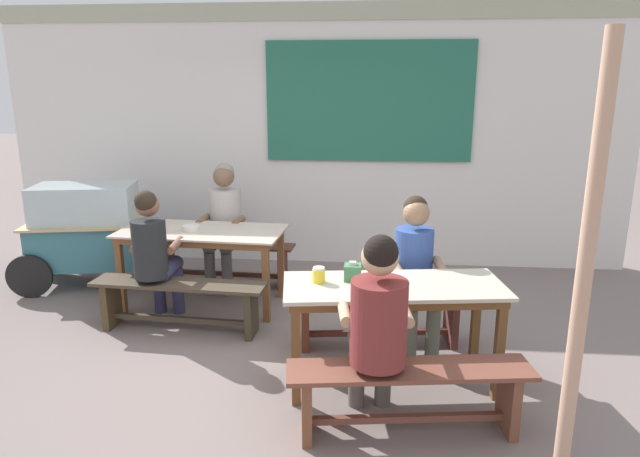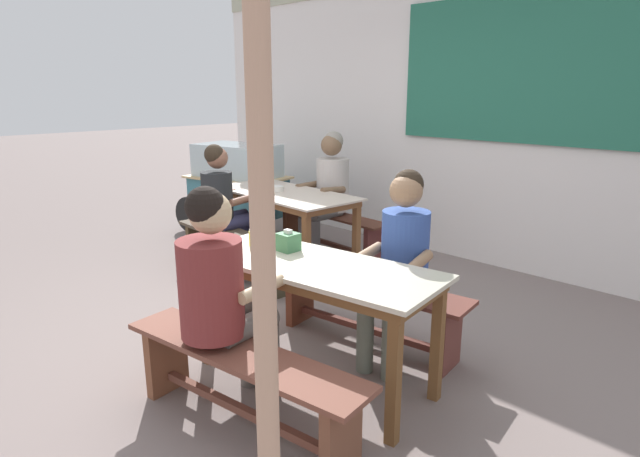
{
  "view_description": "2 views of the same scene",
  "coord_description": "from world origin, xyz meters",
  "px_view_note": "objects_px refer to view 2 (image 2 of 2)",
  "views": [
    {
      "loc": [
        0.69,
        -3.94,
        2.12
      ],
      "look_at": [
        0.28,
        0.46,
        0.98
      ],
      "focal_mm": 31.36,
      "sensor_mm": 36.0,
      "label": 1
    },
    {
      "loc": [
        2.98,
        -2.3,
        1.76
      ],
      "look_at": [
        0.36,
        0.34,
        0.78
      ],
      "focal_mm": 29.84,
      "sensor_mm": 36.0,
      "label": 2
    }
  ],
  "objects_px": {
    "person_right_near_table": "(400,255)",
    "tissue_box": "(288,242)",
    "condiment_jar": "(256,237)",
    "wooden_support_post": "(264,274)",
    "bench_near_front": "(242,377)",
    "soup_bowl": "(276,188)",
    "food_cart": "(237,182)",
    "person_near_front": "(220,286)",
    "bench_far_back": "(330,227)",
    "person_left_back_turned": "(225,201)",
    "bench_far_front": "(233,248)",
    "person_center_facing": "(329,186)",
    "dining_table_far": "(284,200)",
    "bench_near_back": "(368,303)",
    "dining_table_near": "(314,277)"
  },
  "relations": [
    {
      "from": "person_center_facing",
      "to": "bench_near_back",
      "type": "bearing_deg",
      "value": -38.45
    },
    {
      "from": "person_center_facing",
      "to": "food_cart",
      "type": "bearing_deg",
      "value": -176.64
    },
    {
      "from": "bench_near_front",
      "to": "condiment_jar",
      "type": "bearing_deg",
      "value": 135.5
    },
    {
      "from": "condiment_jar",
      "to": "soup_bowl",
      "type": "relative_size",
      "value": 0.71
    },
    {
      "from": "food_cart",
      "to": "bench_near_front",
      "type": "bearing_deg",
      "value": -36.44
    },
    {
      "from": "condiment_jar",
      "to": "wooden_support_post",
      "type": "relative_size",
      "value": 0.05
    },
    {
      "from": "person_center_facing",
      "to": "wooden_support_post",
      "type": "distance_m",
      "value": 3.95
    },
    {
      "from": "food_cart",
      "to": "soup_bowl",
      "type": "height_order",
      "value": "food_cart"
    },
    {
      "from": "bench_near_back",
      "to": "person_near_front",
      "type": "height_order",
      "value": "person_near_front"
    },
    {
      "from": "bench_far_front",
      "to": "food_cart",
      "type": "height_order",
      "value": "food_cart"
    },
    {
      "from": "wooden_support_post",
      "to": "person_center_facing",
      "type": "bearing_deg",
      "value": 130.84
    },
    {
      "from": "person_left_back_turned",
      "to": "person_near_front",
      "type": "relative_size",
      "value": 0.97
    },
    {
      "from": "bench_near_front",
      "to": "wooden_support_post",
      "type": "xyz_separation_m",
      "value": [
        0.77,
        -0.45,
        0.88
      ]
    },
    {
      "from": "dining_table_far",
      "to": "dining_table_near",
      "type": "distance_m",
      "value": 2.24
    },
    {
      "from": "food_cart",
      "to": "condiment_jar",
      "type": "xyz_separation_m",
      "value": [
        2.68,
        -1.83,
        0.19
      ]
    },
    {
      "from": "person_left_back_turned",
      "to": "person_center_facing",
      "type": "bearing_deg",
      "value": 71.8
    },
    {
      "from": "bench_near_front",
      "to": "person_near_front",
      "type": "distance_m",
      "value": 0.48
    },
    {
      "from": "bench_far_front",
      "to": "person_center_facing",
      "type": "relative_size",
      "value": 1.17
    },
    {
      "from": "bench_far_back",
      "to": "person_near_front",
      "type": "bearing_deg",
      "value": -57.35
    },
    {
      "from": "bench_near_back",
      "to": "tissue_box",
      "type": "bearing_deg",
      "value": -110.3
    },
    {
      "from": "food_cart",
      "to": "soup_bowl",
      "type": "relative_size",
      "value": 10.18
    },
    {
      "from": "bench_near_front",
      "to": "person_near_front",
      "type": "height_order",
      "value": "person_near_front"
    },
    {
      "from": "bench_far_back",
      "to": "bench_near_back",
      "type": "bearing_deg",
      "value": -39.11
    },
    {
      "from": "person_left_back_turned",
      "to": "person_right_near_table",
      "type": "relative_size",
      "value": 0.99
    },
    {
      "from": "dining_table_far",
      "to": "person_right_near_table",
      "type": "xyz_separation_m",
      "value": [
        1.98,
        -0.77,
        0.04
      ]
    },
    {
      "from": "bench_far_front",
      "to": "tissue_box",
      "type": "bearing_deg",
      "value": -23.62
    },
    {
      "from": "condiment_jar",
      "to": "bench_near_back",
      "type": "bearing_deg",
      "value": 54.79
    },
    {
      "from": "bench_near_back",
      "to": "dining_table_near",
      "type": "bearing_deg",
      "value": -82.02
    },
    {
      "from": "bench_far_front",
      "to": "condiment_jar",
      "type": "bearing_deg",
      "value": -29.72
    },
    {
      "from": "person_left_back_turned",
      "to": "tissue_box",
      "type": "distance_m",
      "value": 1.94
    },
    {
      "from": "condiment_jar",
      "to": "bench_far_back",
      "type": "bearing_deg",
      "value": 121.75
    },
    {
      "from": "person_near_front",
      "to": "bench_far_front",
      "type": "bearing_deg",
      "value": 142.48
    },
    {
      "from": "bench_far_front",
      "to": "bench_near_front",
      "type": "height_order",
      "value": "same"
    },
    {
      "from": "food_cart",
      "to": "person_left_back_turned",
      "type": "relative_size",
      "value": 1.27
    },
    {
      "from": "bench_far_front",
      "to": "bench_near_back",
      "type": "bearing_deg",
      "value": -3.84
    },
    {
      "from": "dining_table_near",
      "to": "bench_near_front",
      "type": "xyz_separation_m",
      "value": [
        0.09,
        -0.61,
        -0.37
      ]
    },
    {
      "from": "bench_near_back",
      "to": "bench_near_front",
      "type": "distance_m",
      "value": 1.24
    },
    {
      "from": "bench_near_back",
      "to": "food_cart",
      "type": "xyz_separation_m",
      "value": [
        -3.12,
        1.2,
        0.32
      ]
    },
    {
      "from": "bench_far_front",
      "to": "bench_near_back",
      "type": "xyz_separation_m",
      "value": [
        1.74,
        -0.12,
        -0.01
      ]
    },
    {
      "from": "dining_table_far",
      "to": "soup_bowl",
      "type": "relative_size",
      "value": 10.22
    },
    {
      "from": "person_right_near_table",
      "to": "tissue_box",
      "type": "xyz_separation_m",
      "value": [
        -0.49,
        -0.52,
        0.1
      ]
    },
    {
      "from": "person_near_front",
      "to": "condiment_jar",
      "type": "relative_size",
      "value": 11.61
    },
    {
      "from": "bench_far_back",
      "to": "person_left_back_turned",
      "type": "relative_size",
      "value": 1.23
    },
    {
      "from": "bench_far_back",
      "to": "bench_far_front",
      "type": "bearing_deg",
      "value": -93.47
    },
    {
      "from": "bench_near_front",
      "to": "person_center_facing",
      "type": "height_order",
      "value": "person_center_facing"
    },
    {
      "from": "person_right_near_table",
      "to": "soup_bowl",
      "type": "xyz_separation_m",
      "value": [
        -2.08,
        0.74,
        0.07
      ]
    },
    {
      "from": "person_left_back_turned",
      "to": "tissue_box",
      "type": "height_order",
      "value": "person_left_back_turned"
    },
    {
      "from": "bench_far_front",
      "to": "person_near_front",
      "type": "distance_m",
      "value": 2.2
    },
    {
      "from": "person_center_facing",
      "to": "tissue_box",
      "type": "distance_m",
      "value": 2.33
    },
    {
      "from": "bench_near_front",
      "to": "tissue_box",
      "type": "distance_m",
      "value": 0.93
    }
  ]
}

